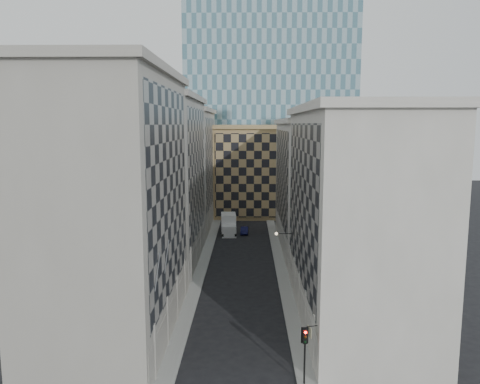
# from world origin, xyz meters

# --- Properties ---
(sidewalk_west) EXTENTS (1.50, 100.00, 0.15)m
(sidewalk_west) POSITION_xyz_m (-5.25, 30.00, 0.07)
(sidewalk_west) COLOR gray
(sidewalk_west) RESTS_ON ground
(sidewalk_east) EXTENTS (1.50, 100.00, 0.15)m
(sidewalk_east) POSITION_xyz_m (5.25, 30.00, 0.07)
(sidewalk_east) COLOR gray
(sidewalk_east) RESTS_ON ground
(bldg_left_a) EXTENTS (10.80, 22.80, 23.70)m
(bldg_left_a) POSITION_xyz_m (-10.88, 11.00, 11.82)
(bldg_left_a) COLOR gray
(bldg_left_a) RESTS_ON ground
(bldg_left_b) EXTENTS (10.80, 22.80, 22.70)m
(bldg_left_b) POSITION_xyz_m (-10.88, 33.00, 11.32)
(bldg_left_b) COLOR gray
(bldg_left_b) RESTS_ON ground
(bldg_left_c) EXTENTS (10.80, 22.80, 21.70)m
(bldg_left_c) POSITION_xyz_m (-10.88, 55.00, 10.83)
(bldg_left_c) COLOR gray
(bldg_left_c) RESTS_ON ground
(bldg_right_a) EXTENTS (10.80, 26.80, 20.70)m
(bldg_right_a) POSITION_xyz_m (10.88, 15.00, 10.32)
(bldg_right_a) COLOR beige
(bldg_right_a) RESTS_ON ground
(bldg_right_b) EXTENTS (10.80, 28.80, 19.70)m
(bldg_right_b) POSITION_xyz_m (10.89, 42.00, 9.85)
(bldg_right_b) COLOR beige
(bldg_right_b) RESTS_ON ground
(tan_block) EXTENTS (16.80, 14.80, 18.80)m
(tan_block) POSITION_xyz_m (2.00, 67.90, 9.44)
(tan_block) COLOR tan
(tan_block) RESTS_ON ground
(church_tower) EXTENTS (7.20, 7.20, 51.50)m
(church_tower) POSITION_xyz_m (0.00, 82.00, 26.95)
(church_tower) COLOR #322D27
(church_tower) RESTS_ON ground
(flagpoles_left) EXTENTS (0.10, 6.33, 2.33)m
(flagpoles_left) POSITION_xyz_m (-5.90, 6.00, 8.00)
(flagpoles_left) COLOR gray
(flagpoles_left) RESTS_ON ground
(bracket_lamp) EXTENTS (1.98, 0.36, 0.36)m
(bracket_lamp) POSITION_xyz_m (4.38, 24.00, 6.20)
(bracket_lamp) COLOR black
(bracket_lamp) RESTS_ON ground
(traffic_light) EXTENTS (0.54, 0.46, 4.27)m
(traffic_light) POSITION_xyz_m (5.00, 2.22, 3.21)
(traffic_light) COLOR black
(traffic_light) RESTS_ON sidewalk_east
(box_truck) EXTENTS (2.94, 6.35, 3.40)m
(box_truck) POSITION_xyz_m (-2.52, 50.03, 1.48)
(box_truck) COLOR silver
(box_truck) RESTS_ON ground
(dark_car) EXTENTS (1.41, 3.84, 1.26)m
(dark_car) POSITION_xyz_m (0.25, 49.94, 0.63)
(dark_car) COLOR #0F1038
(dark_car) RESTS_ON ground
(shop_sign) EXTENTS (0.84, 0.74, 0.83)m
(shop_sign) POSITION_xyz_m (5.42, 3.00, 3.83)
(shop_sign) COLOR black
(shop_sign) RESTS_ON ground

